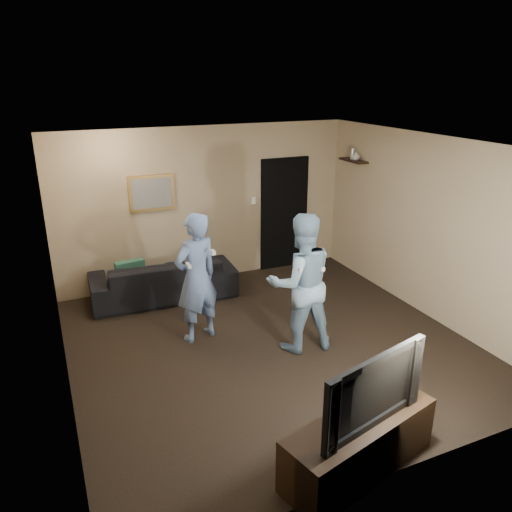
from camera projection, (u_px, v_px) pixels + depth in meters
name	position (u px, v px, depth m)	size (l,w,h in m)	color
ground	(269.00, 344.00, 6.61)	(5.00, 5.00, 0.00)	black
ceiling	(271.00, 145.00, 5.71)	(5.00, 5.00, 0.04)	silver
wall_back	(206.00, 205.00, 8.31)	(5.00, 0.04, 2.60)	tan
wall_front	(403.00, 347.00, 4.02)	(5.00, 0.04, 2.60)	tan
wall_left	(55.00, 284.00, 5.22)	(0.04, 5.00, 2.60)	tan
wall_right	(428.00, 228.00, 7.11)	(0.04, 5.00, 2.60)	tan
sofa	(164.00, 279.00, 7.86)	(2.23, 0.87, 0.65)	black
throw_pillow	(131.00, 274.00, 7.62)	(0.44, 0.14, 0.44)	#194D3B
painting_frame	(152.00, 193.00, 7.84)	(0.72, 0.05, 0.57)	olive
painting_canvas	(152.00, 193.00, 7.82)	(0.62, 0.01, 0.47)	slate
doorway	(284.00, 214.00, 8.94)	(0.90, 0.06, 2.00)	black
light_switch	(253.00, 201.00, 8.61)	(0.08, 0.02, 0.12)	silver
wall_shelf	(353.00, 161.00, 8.38)	(0.20, 0.60, 0.03)	black
shelf_vase	(356.00, 156.00, 8.29)	(0.14, 0.14, 0.14)	silver
shelf_figurine	(352.00, 154.00, 8.37)	(0.06, 0.06, 0.18)	silver
tv_console	(359.00, 445.00, 4.47)	(1.54, 0.50, 0.55)	black
television	(364.00, 386.00, 4.25)	(1.19, 0.16, 0.69)	black
wii_player_left	(196.00, 278.00, 6.47)	(0.74, 0.60, 1.75)	#6A84B8
wii_player_right	(300.00, 283.00, 6.25)	(0.96, 0.80, 1.81)	#85A9C2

